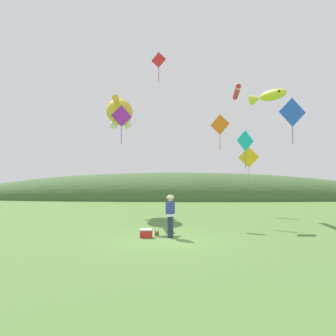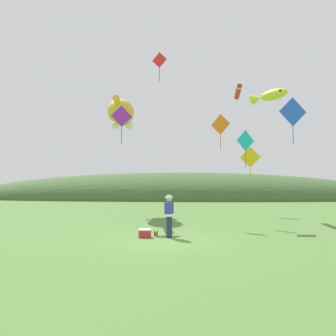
# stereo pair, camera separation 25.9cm
# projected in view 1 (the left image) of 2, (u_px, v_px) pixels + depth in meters

# --- Properties ---
(ground_plane) EXTENTS (120.00, 120.00, 0.00)m
(ground_plane) POSITION_uv_depth(u_px,v_px,m) (165.00, 240.00, 13.16)
(ground_plane) COLOR #517A38
(distant_hill_ridge) EXTENTS (58.98, 12.75, 7.22)m
(distant_hill_ridge) POSITION_uv_depth(u_px,v_px,m) (175.00, 199.00, 44.25)
(distant_hill_ridge) COLOR #426033
(distant_hill_ridge) RESTS_ON ground
(festival_attendant) EXTENTS (0.41, 0.49, 1.77)m
(festival_attendant) POSITION_uv_depth(u_px,v_px,m) (170.00, 215.00, 13.67)
(festival_attendant) COLOR #232D47
(festival_attendant) RESTS_ON ground
(kite_spool) EXTENTS (0.15, 0.25, 0.25)m
(kite_spool) POSITION_uv_depth(u_px,v_px,m) (157.00, 233.00, 14.09)
(kite_spool) COLOR olive
(kite_spool) RESTS_ON ground
(picnic_cooler) EXTENTS (0.50, 0.35, 0.36)m
(picnic_cooler) POSITION_uv_depth(u_px,v_px,m) (146.00, 233.00, 13.64)
(picnic_cooler) COLOR red
(picnic_cooler) RESTS_ON ground
(kite_giant_cat) EXTENTS (2.21, 6.48, 1.97)m
(kite_giant_cat) POSITION_uv_depth(u_px,v_px,m) (120.00, 113.00, 23.45)
(kite_giant_cat) COLOR gold
(kite_fish_windsock) EXTENTS (2.12, 2.34, 0.76)m
(kite_fish_windsock) POSITION_uv_depth(u_px,v_px,m) (269.00, 96.00, 20.07)
(kite_fish_windsock) COLOR yellow
(kite_tube_streamer) EXTENTS (0.66, 2.83, 0.44)m
(kite_tube_streamer) POSITION_uv_depth(u_px,v_px,m) (237.00, 92.00, 22.45)
(kite_tube_streamer) COLOR red
(kite_diamond_red) EXTENTS (0.98, 0.36, 1.94)m
(kite_diamond_red) POSITION_uv_depth(u_px,v_px,m) (159.00, 60.00, 21.13)
(kite_diamond_red) COLOR red
(kite_diamond_teal) EXTENTS (1.01, 0.56, 2.04)m
(kite_diamond_teal) POSITION_uv_depth(u_px,v_px,m) (245.00, 141.00, 17.09)
(kite_diamond_teal) COLOR #19BFBF
(kite_diamond_violet) EXTENTS (1.08, 0.51, 2.08)m
(kite_diamond_violet) POSITION_uv_depth(u_px,v_px,m) (121.00, 116.00, 17.65)
(kite_diamond_violet) COLOR purple
(kite_diamond_blue) EXTENTS (1.46, 0.34, 2.39)m
(kite_diamond_blue) POSITION_uv_depth(u_px,v_px,m) (292.00, 112.00, 16.52)
(kite_diamond_blue) COLOR blue
(kite_diamond_gold) EXTENTS (1.36, 0.64, 2.39)m
(kite_diamond_gold) POSITION_uv_depth(u_px,v_px,m) (249.00, 158.00, 23.36)
(kite_diamond_gold) COLOR yellow
(kite_diamond_orange) EXTENTS (1.02, 0.69, 2.12)m
(kite_diamond_orange) POSITION_uv_depth(u_px,v_px,m) (220.00, 125.00, 18.98)
(kite_diamond_orange) COLOR orange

